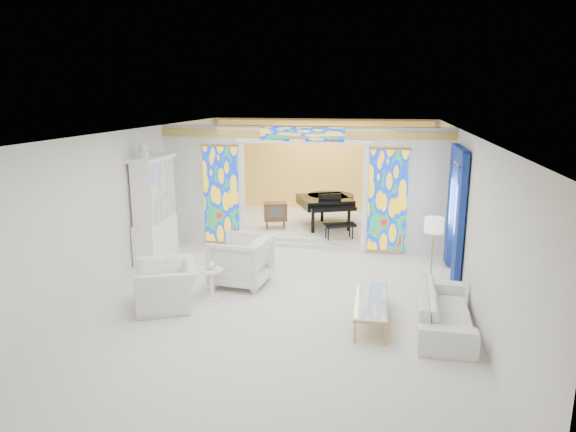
% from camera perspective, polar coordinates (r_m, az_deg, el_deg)
% --- Properties ---
extents(floor, '(12.00, 12.00, 0.00)m').
position_cam_1_polar(floor, '(10.93, -0.03, -6.58)').
color(floor, silver).
rests_on(floor, ground).
extents(ceiling, '(7.00, 12.00, 0.02)m').
position_cam_1_polar(ceiling, '(10.30, -0.03, 9.31)').
color(ceiling, white).
rests_on(ceiling, wall_back).
extents(wall_back, '(7.00, 0.02, 3.00)m').
position_cam_1_polar(wall_back, '(16.36, 3.83, 5.49)').
color(wall_back, silver).
rests_on(wall_back, floor).
extents(wall_front, '(7.00, 0.02, 3.00)m').
position_cam_1_polar(wall_front, '(5.03, -12.97, -13.25)').
color(wall_front, silver).
rests_on(wall_front, floor).
extents(wall_left, '(0.02, 12.00, 3.00)m').
position_cam_1_polar(wall_left, '(11.66, -17.21, 1.74)').
color(wall_left, silver).
rests_on(wall_left, floor).
extents(wall_right, '(0.02, 12.00, 3.00)m').
position_cam_1_polar(wall_right, '(10.47, 19.16, 0.33)').
color(wall_right, silver).
rests_on(wall_right, floor).
extents(partition_wall, '(7.00, 0.22, 3.00)m').
position_cam_1_polar(partition_wall, '(12.41, 1.66, 3.73)').
color(partition_wall, silver).
rests_on(partition_wall, floor).
extents(stained_glass_left, '(0.90, 0.04, 2.40)m').
position_cam_1_polar(stained_glass_left, '(12.84, -7.42, 2.35)').
color(stained_glass_left, gold).
rests_on(stained_glass_left, partition_wall).
extents(stained_glass_right, '(0.90, 0.04, 2.40)m').
position_cam_1_polar(stained_glass_right, '(12.23, 11.01, 1.66)').
color(stained_glass_right, gold).
rests_on(stained_glass_right, partition_wall).
extents(stained_glass_transom, '(2.00, 0.04, 0.34)m').
position_cam_1_polar(stained_glass_transom, '(12.17, 1.62, 9.07)').
color(stained_glass_transom, gold).
rests_on(stained_glass_transom, partition_wall).
extents(alcove_platform, '(6.80, 3.80, 0.18)m').
position_cam_1_polar(alcove_platform, '(14.78, 2.88, -0.92)').
color(alcove_platform, silver).
rests_on(alcove_platform, floor).
extents(gold_curtain_back, '(6.70, 0.10, 2.90)m').
position_cam_1_polar(gold_curtain_back, '(16.24, 3.78, 5.43)').
color(gold_curtain_back, '#F6BF55').
rests_on(gold_curtain_back, wall_back).
extents(chandelier, '(0.48, 0.48, 0.30)m').
position_cam_1_polar(chandelier, '(14.25, 3.74, 8.58)').
color(chandelier, '#BB8B41').
rests_on(chandelier, ceiling).
extents(blue_drapes, '(0.14, 1.85, 2.65)m').
position_cam_1_polar(blue_drapes, '(11.12, 18.17, 1.54)').
color(blue_drapes, navy).
rests_on(blue_drapes, wall_right).
extents(china_cabinet, '(0.56, 1.46, 2.72)m').
position_cam_1_polar(china_cabinet, '(12.12, -14.62, 0.73)').
color(china_cabinet, white).
rests_on(china_cabinet, floor).
extents(armchair_left, '(1.45, 1.52, 0.78)m').
position_cam_1_polar(armchair_left, '(9.54, -13.37, -7.50)').
color(armchair_left, white).
rests_on(armchair_left, floor).
extents(armchair_right, '(1.20, 1.17, 0.99)m').
position_cam_1_polar(armchair_right, '(10.31, -5.28, -4.97)').
color(armchair_right, white).
rests_on(armchair_right, floor).
extents(sofa, '(0.93, 2.21, 0.64)m').
position_cam_1_polar(sofa, '(8.82, 16.90, -9.96)').
color(sofa, silver).
rests_on(sofa, floor).
extents(side_table, '(0.52, 0.52, 0.56)m').
position_cam_1_polar(side_table, '(9.75, -8.50, -6.92)').
color(side_table, white).
rests_on(side_table, floor).
extents(vase, '(0.24, 0.24, 0.19)m').
position_cam_1_polar(vase, '(9.66, -8.56, -5.29)').
color(vase, silver).
rests_on(vase, side_table).
extents(coffee_table, '(0.56, 1.77, 0.39)m').
position_cam_1_polar(coffee_table, '(8.80, 9.23, -9.29)').
color(coffee_table, silver).
rests_on(coffee_table, floor).
extents(floor_lamp, '(0.39, 0.39, 1.47)m').
position_cam_1_polar(floor_lamp, '(10.08, 15.90, -1.37)').
color(floor_lamp, '#BB8B41').
rests_on(floor_lamp, floor).
extents(grand_piano, '(1.85, 2.79, 1.00)m').
position_cam_1_polar(grand_piano, '(14.21, 4.46, 1.64)').
color(grand_piano, black).
rests_on(grand_piano, alcove_platform).
extents(tv_console, '(0.70, 0.57, 0.71)m').
position_cam_1_polar(tv_console, '(13.89, -1.41, 0.50)').
color(tv_console, brown).
rests_on(tv_console, alcove_platform).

